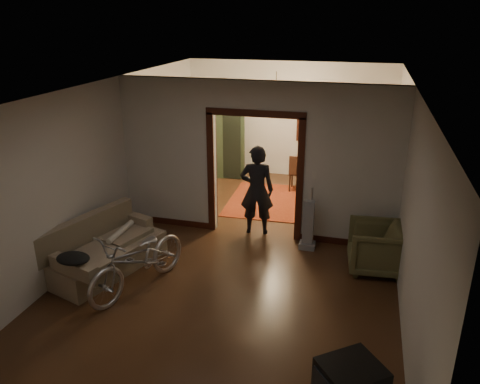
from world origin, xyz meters
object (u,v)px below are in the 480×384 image
at_px(armchair, 376,248).
at_px(person, 257,190).
at_px(sofa, 106,244).
at_px(desk, 326,171).
at_px(locker, 227,143).
at_px(bicycle, 139,260).

height_order(armchair, person, person).
bearing_deg(sofa, desk, 75.82).
distance_m(locker, desk, 2.51).
height_order(sofa, armchair, sofa).
height_order(sofa, person, person).
relative_size(sofa, person, 1.13).
bearing_deg(armchair, bicycle, -71.16).
bearing_deg(armchair, desk, -168.58).
bearing_deg(armchair, person, -116.57).
relative_size(person, locker, 0.99).
height_order(sofa, desk, sofa).
xyz_separation_m(locker, desk, (2.46, -0.06, -0.51)).
xyz_separation_m(person, desk, (1.01, 2.94, -0.50)).
height_order(sofa, bicycle, bicycle).
xyz_separation_m(armchair, locker, (-3.58, 3.84, 0.46)).
bearing_deg(bicycle, armchair, 43.45).
bearing_deg(locker, armchair, -59.90).
xyz_separation_m(person, locker, (-1.45, 3.00, 0.01)).
xyz_separation_m(armchair, desk, (-1.12, 3.78, -0.05)).
bearing_deg(armchair, locker, -142.07).
bearing_deg(person, sofa, 35.72).
bearing_deg(person, bicycle, 53.72).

